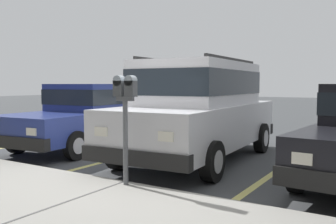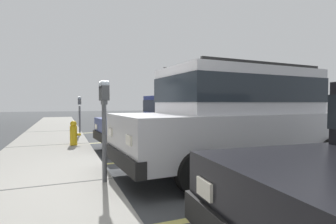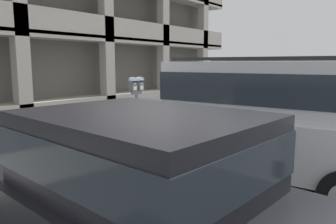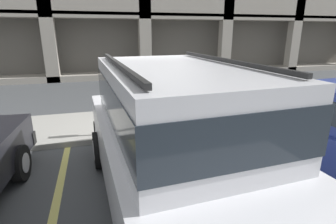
# 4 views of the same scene
# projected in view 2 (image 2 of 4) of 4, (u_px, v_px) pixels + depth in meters

# --- Properties ---
(ground_plane) EXTENTS (80.00, 80.00, 0.10)m
(ground_plane) POSITION_uv_depth(u_px,v_px,m) (125.00, 187.00, 4.27)
(ground_plane) COLOR #444749
(sidewalk) EXTENTS (40.00, 2.20, 0.12)m
(sidewalk) POSITION_uv_depth(u_px,v_px,m) (37.00, 191.00, 3.78)
(sidewalk) COLOR #9E9B93
(sidewalk) RESTS_ON ground_plane
(parking_stall_lines) EXTENTS (12.62, 4.80, 0.01)m
(parking_stall_lines) POSITION_uv_depth(u_px,v_px,m) (169.00, 158.00, 6.24)
(parking_stall_lines) COLOR #DBD16B
(parking_stall_lines) RESTS_ON ground_plane
(silver_suv) EXTENTS (2.20, 4.87, 2.03)m
(silver_suv) POSITION_uv_depth(u_px,v_px,m) (238.00, 115.00, 5.15)
(silver_suv) COLOR silver
(silver_suv) RESTS_ON ground_plane
(dark_hatchback) EXTENTS (2.10, 4.61, 1.54)m
(dark_hatchback) POSITION_uv_depth(u_px,v_px,m) (177.00, 120.00, 7.98)
(dark_hatchback) COLOR navy
(dark_hatchback) RESTS_ON ground_plane
(parking_meter_near) EXTENTS (0.35, 0.12, 1.54)m
(parking_meter_near) POSITION_uv_depth(u_px,v_px,m) (104.00, 107.00, 3.98)
(parking_meter_near) COLOR #595B60
(parking_meter_near) RESTS_ON sidewalk
(parking_meter_far) EXTENTS (0.15, 0.12, 1.44)m
(parking_meter_far) POSITION_uv_depth(u_px,v_px,m) (80.00, 110.00, 9.78)
(parking_meter_far) COLOR #595B60
(parking_meter_far) RESTS_ON sidewalk
(fire_hydrant) EXTENTS (0.30, 0.30, 0.70)m
(fire_hydrant) POSITION_uv_depth(u_px,v_px,m) (74.00, 133.00, 7.48)
(fire_hydrant) COLOR gold
(fire_hydrant) RESTS_ON sidewalk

